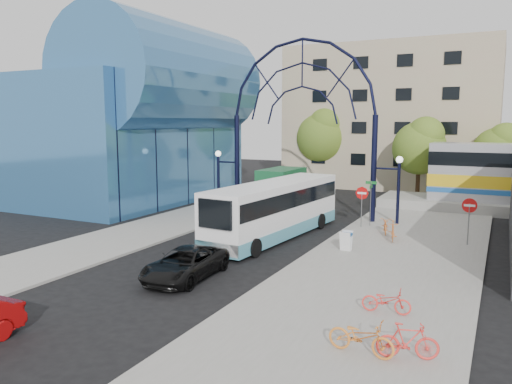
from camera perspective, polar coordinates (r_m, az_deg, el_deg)
The scene contains 21 objects.
ground at distance 22.79m, azimuth -8.02°, elevation -8.75°, with size 120.00×120.00×0.00m, color black.
sidewalk_east at distance 23.31m, azimuth 14.57°, elevation -8.40°, with size 8.00×56.00×0.12m, color gray.
plaza_west at distance 31.21m, azimuth -11.66°, elevation -4.14°, with size 5.00×50.00×0.12m, color gray.
gateway_arch at distance 34.34m, azimuth 5.27°, elevation 11.35°, with size 13.64×0.44×12.10m.
stop_sign at distance 31.23m, azimuth 12.01°, elevation -0.54°, with size 0.80×0.07×2.50m.
do_not_enter_sign at distance 28.35m, azimuth 23.19°, elevation -1.91°, with size 0.76×0.07×2.48m.
street_name_sign at distance 31.70m, azimuth 12.99°, elevation -0.19°, with size 0.70×0.70×2.80m.
sandwich_board at distance 25.55m, azimuth 10.26°, elevation -5.24°, with size 0.55×0.61×0.99m.
transit_hall at distance 43.07m, azimuth -13.78°, elevation 8.00°, with size 16.50×18.00×14.50m.
apartment_block at distance 53.93m, azimuth 15.46°, elevation 8.23°, with size 20.00×12.10×14.00m.
tree_north_a at distance 44.36m, azimuth 18.32°, elevation 5.12°, with size 4.48×4.48×7.00m.
tree_north_b at distance 50.59m, azimuth 7.68°, elevation 6.51°, with size 5.12×5.12×8.00m.
tree_north_c at distance 45.93m, azimuth 26.11°, elevation 4.38°, with size 4.16×4.16×6.50m.
city_bus at distance 28.28m, azimuth 2.22°, elevation -1.94°, with size 3.55×11.70×3.17m.
green_truck at distance 37.88m, azimuth 3.44°, elevation 0.43°, with size 2.50×6.19×3.10m.
black_suv at distance 21.34m, azimuth -8.08°, elevation -8.12°, with size 2.14×4.64×1.29m, color black.
bike_near_a at distance 30.02m, azimuth 14.60°, elevation -3.67°, with size 0.63×1.81×0.95m, color orange.
bike_near_b at distance 28.27m, azimuth 15.37°, elevation -4.31°, with size 0.50×1.76×1.06m, color orange.
bike_far_a at distance 17.81m, azimuth 14.67°, elevation -11.93°, with size 0.57×1.65×0.86m, color #F53831.
bike_far_b at distance 14.76m, azimuth 16.94°, elevation -15.98°, with size 0.48×1.70×1.02m, color #F73831.
bike_far_c at distance 14.73m, azimuth 11.91°, elevation -15.89°, with size 0.67×1.91×1.01m, color orange.
Camera 1 is at (12.44, -17.94, 6.55)m, focal length 35.00 mm.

